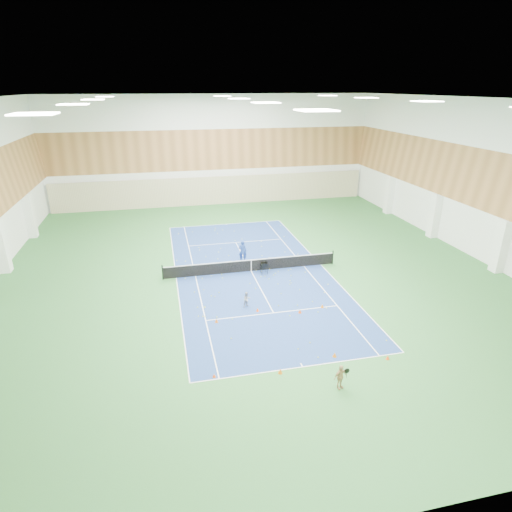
# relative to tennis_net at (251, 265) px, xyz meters

# --- Properties ---
(ground) EXTENTS (40.00, 40.00, 0.00)m
(ground) POSITION_rel_tennis_net_xyz_m (0.00, 0.00, -0.55)
(ground) COLOR #2C6730
(ground) RESTS_ON ground
(room_shell) EXTENTS (36.00, 40.00, 12.00)m
(room_shell) POSITION_rel_tennis_net_xyz_m (0.00, 0.00, 5.45)
(room_shell) COLOR white
(room_shell) RESTS_ON ground
(wood_cladding) EXTENTS (36.00, 40.00, 8.00)m
(wood_cladding) POSITION_rel_tennis_net_xyz_m (0.00, 0.00, 7.45)
(wood_cladding) COLOR #A26B3C
(wood_cladding) RESTS_ON room_shell
(ceiling_light_grid) EXTENTS (21.40, 25.40, 0.06)m
(ceiling_light_grid) POSITION_rel_tennis_net_xyz_m (0.00, 0.00, 11.37)
(ceiling_light_grid) COLOR white
(ceiling_light_grid) RESTS_ON room_shell
(court_surface) EXTENTS (10.97, 23.77, 0.01)m
(court_surface) POSITION_rel_tennis_net_xyz_m (0.00, 0.00, -0.55)
(court_surface) COLOR navy
(court_surface) RESTS_ON ground
(tennis_balls_scatter) EXTENTS (10.57, 22.77, 0.07)m
(tennis_balls_scatter) POSITION_rel_tennis_net_xyz_m (0.00, 0.00, -0.50)
(tennis_balls_scatter) COLOR yellow
(tennis_balls_scatter) RESTS_ON ground
(tennis_net) EXTENTS (12.80, 0.10, 1.10)m
(tennis_net) POSITION_rel_tennis_net_xyz_m (0.00, 0.00, 0.00)
(tennis_net) COLOR black
(tennis_net) RESTS_ON ground
(back_curtain) EXTENTS (35.40, 0.16, 3.20)m
(back_curtain) POSITION_rel_tennis_net_xyz_m (0.00, 19.75, 1.05)
(back_curtain) COLOR #C6B793
(back_curtain) RESTS_ON ground
(coach) EXTENTS (0.70, 0.53, 1.74)m
(coach) POSITION_rel_tennis_net_xyz_m (-0.25, 2.02, 0.32)
(coach) COLOR navy
(coach) RESTS_ON ground
(child_court) EXTENTS (0.59, 0.53, 0.99)m
(child_court) POSITION_rel_tennis_net_xyz_m (-1.41, -5.24, -0.05)
(child_court) COLOR #94939B
(child_court) RESTS_ON ground
(child_apron) EXTENTS (0.76, 0.51, 1.21)m
(child_apron) POSITION_rel_tennis_net_xyz_m (1.13, -13.72, 0.05)
(child_apron) COLOR tan
(child_apron) RESTS_ON ground
(ball_cart) EXTENTS (0.51, 0.51, 0.86)m
(ball_cart) POSITION_rel_tennis_net_xyz_m (0.82, -0.60, -0.12)
(ball_cart) COLOR black
(ball_cart) RESTS_ON ground
(cone_svc_a) EXTENTS (0.22, 0.22, 0.24)m
(cone_svc_a) POSITION_rel_tennis_net_xyz_m (-3.53, -6.72, -0.43)
(cone_svc_a) COLOR #DC5F0B
(cone_svc_a) RESTS_ON ground
(cone_svc_b) EXTENTS (0.20, 0.20, 0.22)m
(cone_svc_b) POSITION_rel_tennis_net_xyz_m (-0.90, -5.98, -0.44)
(cone_svc_b) COLOR #FD490D
(cone_svc_b) RESTS_ON ground
(cone_svc_c) EXTENTS (0.22, 0.22, 0.25)m
(cone_svc_c) POSITION_rel_tennis_net_xyz_m (1.55, -6.75, -0.43)
(cone_svc_c) COLOR #D9450B
(cone_svc_c) RESTS_ON ground
(cone_svc_d) EXTENTS (0.22, 0.22, 0.24)m
(cone_svc_d) POSITION_rel_tennis_net_xyz_m (3.12, -6.41, -0.43)
(cone_svc_d) COLOR orange
(cone_svc_d) RESTS_ON ground
(cone_base_a) EXTENTS (0.17, 0.17, 0.19)m
(cone_base_a) POSITION_rel_tennis_net_xyz_m (-4.32, -11.69, -0.45)
(cone_base_a) COLOR #FF520D
(cone_base_a) RESTS_ON ground
(cone_base_b) EXTENTS (0.22, 0.22, 0.24)m
(cone_base_b) POSITION_rel_tennis_net_xyz_m (-1.20, -12.10, -0.43)
(cone_base_b) COLOR orange
(cone_base_b) RESTS_ON ground
(cone_base_c) EXTENTS (0.23, 0.23, 0.25)m
(cone_base_c) POSITION_rel_tennis_net_xyz_m (1.85, -11.43, -0.42)
(cone_base_c) COLOR orange
(cone_base_c) RESTS_ON ground
(cone_base_d) EXTENTS (0.19, 0.19, 0.21)m
(cone_base_d) POSITION_rel_tennis_net_xyz_m (4.38, -12.21, -0.45)
(cone_base_d) COLOR #FA420D
(cone_base_d) RESTS_ON ground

